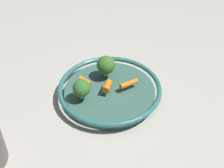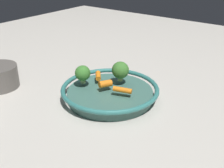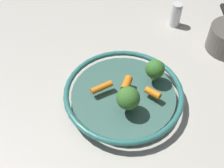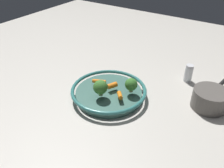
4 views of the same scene
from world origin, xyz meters
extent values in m
plane|color=#B7B2A8|center=(0.00, 0.00, 0.00)|extent=(2.41, 2.41, 0.00)
cylinder|color=#3D665B|center=(0.00, 0.00, 0.02)|extent=(0.28, 0.28, 0.03)
torus|color=#2F706B|center=(0.00, 0.00, 0.04)|extent=(0.31, 0.31, 0.01)
cylinder|color=orange|center=(-0.07, 0.03, 0.05)|extent=(0.04, 0.04, 0.02)
cylinder|color=orange|center=(0.06, -0.01, 0.05)|extent=(0.06, 0.04, 0.02)
cylinder|color=orange|center=(-0.01, -0.01, 0.06)|extent=(0.04, 0.05, 0.02)
cylinder|color=#9AA666|center=(-0.09, -0.03, 0.05)|extent=(0.02, 0.02, 0.01)
sphere|color=#36722B|center=(-0.09, -0.03, 0.08)|extent=(0.05, 0.05, 0.05)
cylinder|color=#9CA466|center=(0.00, 0.06, 0.05)|extent=(0.02, 0.02, 0.01)
sphere|color=#39702C|center=(0.00, 0.06, 0.08)|extent=(0.06, 0.06, 0.06)
camera|label=1|loc=(-0.14, -0.69, 0.65)|focal=49.99mm
camera|label=2|loc=(0.49, -0.64, 0.44)|focal=45.36mm
camera|label=3|loc=(0.09, 0.45, 0.59)|focal=43.94mm
camera|label=4|loc=(-0.45, 0.65, 0.59)|focal=37.38mm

